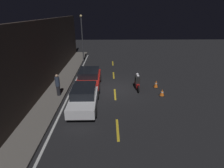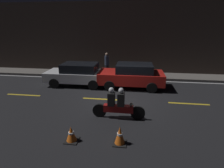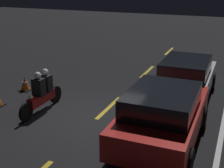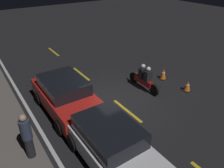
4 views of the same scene
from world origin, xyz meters
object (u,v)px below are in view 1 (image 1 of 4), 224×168
Objects in this scene: taxi_red at (89,78)px; motorcycle at (137,82)px; pedestrian at (58,85)px; street_lamp at (82,37)px; sedan_white at (84,97)px; traffic_cone_near at (162,93)px; traffic_cone_mid at (156,84)px.

taxi_red reaches higher than motorcycle.
street_lamp is at bearing -3.34° from pedestrian.
motorcycle is at bearing -77.08° from pedestrian.
sedan_white is at bearing 0.31° from taxi_red.
sedan_white is 5.05m from motorcycle.
sedan_white is 7.40× the size of traffic_cone_near.
motorcycle is 1.74m from traffic_cone_mid.
taxi_red is 2.37× the size of pedestrian.
pedestrian reaches higher than sedan_white.
traffic_cone_near is at bearing -177.51° from traffic_cone_mid.
traffic_cone_near is 1.64m from traffic_cone_mid.
motorcycle is 6.41m from pedestrian.
taxi_red reaches higher than sedan_white.
sedan_white is 1.82× the size of motorcycle.
taxi_red is at bearing -168.93° from street_lamp.
taxi_red is 2.90m from pedestrian.
motorcycle is 2.26m from traffic_cone_near.
taxi_red is at bearing -47.92° from pedestrian.
traffic_cone_near is at bearing 72.20° from taxi_red.
traffic_cone_mid is 8.14m from pedestrian.
taxi_red is 6.24× the size of traffic_cone_mid.
pedestrian reaches higher than traffic_cone_mid.
pedestrian is at bearing -125.99° from sedan_white.
pedestrian reaches higher than taxi_red.
street_lamp is (8.49, 5.66, 2.60)m from motorcycle.
sedan_white reaches higher than traffic_cone_near.
traffic_cone_near is at bearing -143.04° from street_lamp.
taxi_red reaches higher than traffic_cone_near.
street_lamp is (11.49, 1.59, 2.47)m from sedan_white.
sedan_white reaches higher than traffic_cone_mid.
pedestrian reaches higher than motorcycle.
motorcycle is (2.99, -4.07, -0.13)m from sedan_white.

